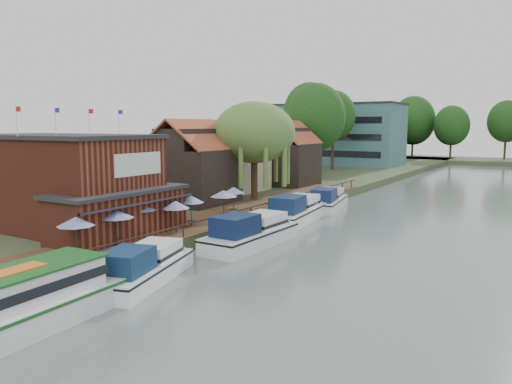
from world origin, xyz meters
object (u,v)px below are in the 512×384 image
Objects in this scene: cottage_b at (223,156)px; cruiser_1 at (251,229)px; hotel_block at (338,134)px; swan at (55,297)px; cruiser_3 at (328,198)px; cottage_a at (191,162)px; umbrella_0 at (76,236)px; cottage_c at (287,153)px; willow at (254,151)px; umbrella_6 at (234,200)px; cruiser_2 at (296,207)px; umbrella_2 at (143,219)px; cruiser_0 at (143,262)px; pub at (76,183)px; umbrella_1 at (116,227)px; umbrella_5 at (224,204)px; umbrella_3 at (176,217)px; umbrella_4 at (191,211)px.

cruiser_1 is at bearing -50.14° from cottage_b.
hotel_block reaches higher than swan.
cruiser_3 is at bearing 96.26° from cruiser_1.
cottage_a is (7.00, -56.00, -1.90)m from hotel_block.
umbrella_0 is at bearing 127.85° from swan.
cottage_b reaches higher than cruiser_1.
cottage_c is at bearing 66.04° from cottage_b.
willow is 9.57m from umbrella_6.
cruiser_1 is (15.77, -18.89, -3.95)m from cottage_b.
cruiser_3 is at bearing -1.92° from cottage_b.
cruiser_2 is at bearing -71.47° from hotel_block.
cruiser_3 is 22.54× the size of swan.
umbrella_0 is (14.47, -76.29, -4.86)m from hotel_block.
umbrella_2 reaches higher than cruiser_0.
umbrella_6 is at bearing 90.18° from umbrella_0.
umbrella_6 is at bearing 89.82° from cruiser_0.
cottage_c is 14.46m from willow.
pub is 20.36m from willow.
willow is at bearing 80.07° from pub.
umbrella_1 is (10.53, -27.19, -2.96)m from cottage_b.
cottage_c is at bearing 89.74° from cruiser_0.
cruiser_1 is (4.85, -3.39, -0.98)m from umbrella_5.
pub is 11.99m from umbrella_5.
cruiser_2 is (2.92, 13.58, -0.96)m from umbrella_3.
cruiser_2 is (3.87, 21.61, -0.96)m from umbrella_0.
umbrella_1 is 0.24× the size of cruiser_3.
cruiser_3 is at bearing 80.28° from umbrella_2.
cruiser_1 is at bearing 57.75° from umbrella_1.
umbrella_2 is 4.66m from umbrella_4.
umbrella_2 is at bearing -67.61° from cottage_b.
willow is 25.77m from umbrella_0.
willow is at bearing 102.25° from umbrella_4.
cruiser_3 is (3.47, 26.72, -1.09)m from umbrella_1.
cruiser_2 is at bearing 88.14° from swan.
cottage_b is (-4.00, 25.00, 0.60)m from pub.
umbrella_3 is (7.41, -31.27, -2.96)m from cottage_c.
umbrella_1 is 1.01× the size of umbrella_6.
umbrella_3 is (8.41, -12.27, -2.96)m from cottage_a.
swan is (-0.51, -33.73, -0.98)m from cruiser_3.
umbrella_1 is (0.07, 3.11, 0.00)m from umbrella_0.
umbrella_6 is 0.25× the size of cruiser_0.
umbrella_1 is at bearing -90.94° from umbrella_4.
cottage_b is 1.13× the size of cottage_c.
cruiser_2 reaches higher than swan.
willow is 9.17m from cruiser_2.
umbrella_3 is at bearing 83.25° from umbrella_0.
umbrella_2 is at bearing -110.48° from cruiser_3.
willow is at bearing 97.29° from umbrella_2.
umbrella_4 is 0.24× the size of cruiser_3.
cottage_b is at bearing 99.09° from pub.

